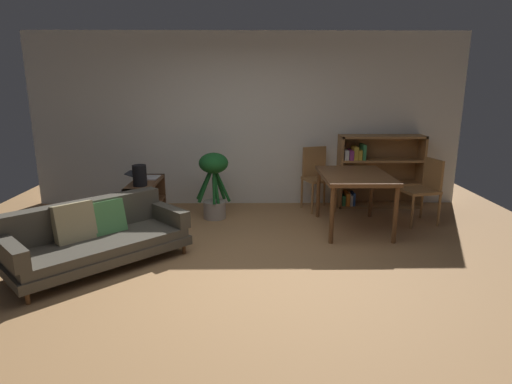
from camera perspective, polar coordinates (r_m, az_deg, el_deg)
name	(u,v)px	position (r m, az deg, el deg)	size (l,w,h in m)	color
ground_plane	(247,271)	(4.63, -1.27, -10.38)	(8.16, 8.16, 0.00)	#A87A4C
back_wall_panel	(248,121)	(6.93, -1.13, 9.45)	(6.80, 0.10, 2.70)	silver
fabric_couch	(95,236)	(4.99, -20.52, -5.50)	(1.89, 1.85, 0.71)	brown
media_console	(146,202)	(6.30, -14.35, -1.29)	(0.36, 1.00, 0.60)	#56351E
open_laptop	(145,176)	(6.42, -14.53, 2.01)	(0.46, 0.31, 0.09)	silver
desk_speaker	(140,175)	(5.92, -15.16, 2.13)	(0.18, 0.18, 0.28)	black
potted_floor_plant	(214,180)	(6.23, -5.61, 1.62)	(0.52, 0.42, 0.97)	#9E9389
dining_table	(355,180)	(5.85, 12.95, 1.58)	(0.88, 1.18, 0.76)	brown
dining_chair_near	(424,187)	(6.44, 21.34, 0.61)	(0.54, 0.52, 0.91)	olive
dining_chair_far	(317,174)	(6.76, 8.08, 2.35)	(0.54, 0.52, 0.97)	olive
bookshelf	(374,171)	(7.12, 15.33, 2.72)	(1.32, 0.36, 1.14)	olive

